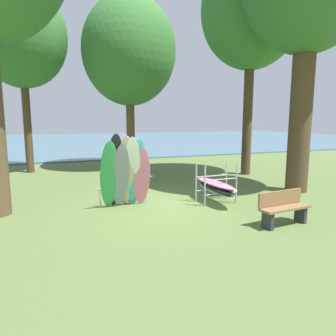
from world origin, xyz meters
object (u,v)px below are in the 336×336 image
at_px(leaning_board_pile, 125,174).
at_px(board_storage_rack, 215,186).
at_px(tree_mid_behind, 129,52).
at_px(tree_far_right_back, 21,36).
at_px(park_bench, 283,207).
at_px(tree_far_left_back, 252,11).

height_order(leaning_board_pile, board_storage_rack, leaning_board_pile).
height_order(tree_mid_behind, tree_far_right_back, tree_far_right_back).
bearing_deg(tree_mid_behind, tree_far_right_back, 174.41).
distance_m(leaning_board_pile, park_bench, 4.43).
bearing_deg(park_bench, tree_mid_behind, 97.21).
bearing_deg(tree_far_right_back, park_bench, -59.52).
height_order(tree_far_right_back, park_bench, tree_far_right_back).
distance_m(tree_mid_behind, board_storage_rack, 9.55).
bearing_deg(tree_far_right_back, leaning_board_pile, -69.14).
relative_size(tree_far_left_back, leaning_board_pile, 4.46).
bearing_deg(tree_far_right_back, tree_far_left_back, -23.89).
bearing_deg(tree_far_left_back, board_storage_rack, -134.37).
relative_size(tree_mid_behind, leaning_board_pile, 3.92).
distance_m(tree_mid_behind, tree_far_left_back, 6.15).
distance_m(tree_far_right_back, leaning_board_pile, 9.97).
height_order(tree_mid_behind, tree_far_left_back, tree_far_left_back).
height_order(tree_far_left_back, park_bench, tree_far_left_back).
bearing_deg(board_storage_rack, park_bench, -77.78).
xyz_separation_m(tree_mid_behind, park_bench, (1.29, -10.22, -5.57)).
distance_m(tree_far_left_back, leaning_board_pile, 9.87).
xyz_separation_m(tree_far_left_back, leaning_board_pile, (-6.68, -3.56, -6.34)).
bearing_deg(tree_far_left_back, tree_far_right_back, 156.11).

